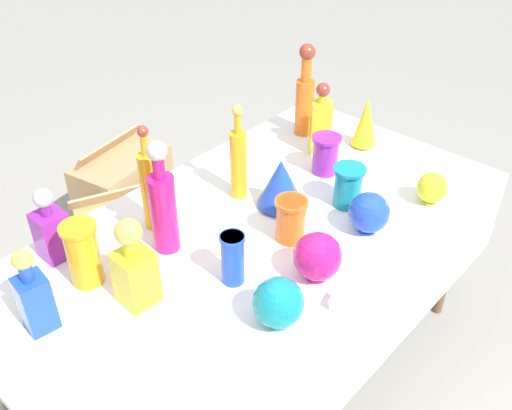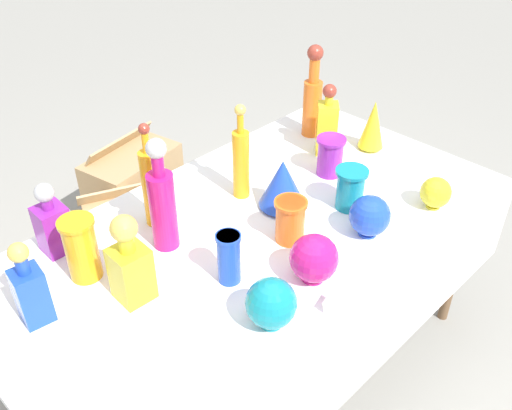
% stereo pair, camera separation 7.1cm
% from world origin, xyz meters
% --- Properties ---
extents(ground_plane, '(40.00, 40.00, 0.00)m').
position_xyz_m(ground_plane, '(0.00, 0.00, 0.00)').
color(ground_plane, gray).
extents(display_table, '(1.86, 1.01, 0.76)m').
position_xyz_m(display_table, '(0.00, -0.04, 0.70)').
color(display_table, white).
rests_on(display_table, ground).
extents(tall_bottle_0, '(0.09, 0.09, 0.40)m').
position_xyz_m(tall_bottle_0, '(-0.27, 0.15, 0.93)').
color(tall_bottle_0, '#C61972').
rests_on(tall_bottle_0, display_table).
extents(tall_bottle_1, '(0.06, 0.06, 0.39)m').
position_xyz_m(tall_bottle_1, '(-0.22, 0.28, 0.92)').
color(tall_bottle_1, orange).
rests_on(tall_bottle_1, display_table).
extents(tall_bottle_2, '(0.08, 0.08, 0.40)m').
position_xyz_m(tall_bottle_2, '(0.66, 0.31, 0.94)').
color(tall_bottle_2, orange).
rests_on(tall_bottle_2, display_table).
extents(tall_bottle_3, '(0.06, 0.06, 0.37)m').
position_xyz_m(tall_bottle_3, '(0.11, 0.18, 0.91)').
color(tall_bottle_3, orange).
rests_on(tall_bottle_3, display_table).
extents(square_decanter_0, '(0.12, 0.12, 0.30)m').
position_xyz_m(square_decanter_0, '(0.58, 0.16, 0.89)').
color(square_decanter_0, yellow).
rests_on(square_decanter_0, display_table).
extents(square_decanter_1, '(0.09, 0.09, 0.27)m').
position_xyz_m(square_decanter_1, '(-0.73, 0.15, 0.87)').
color(square_decanter_1, blue).
rests_on(square_decanter_1, display_table).
extents(square_decanter_2, '(0.11, 0.11, 0.29)m').
position_xyz_m(square_decanter_2, '(-0.49, 0.03, 0.89)').
color(square_decanter_2, yellow).
rests_on(square_decanter_2, display_table).
extents(square_decanter_3, '(0.09, 0.09, 0.26)m').
position_xyz_m(square_decanter_3, '(-0.54, 0.39, 0.87)').
color(square_decanter_3, purple).
rests_on(square_decanter_3, display_table).
extents(slender_vase_0, '(0.11, 0.11, 0.21)m').
position_xyz_m(slender_vase_0, '(-0.54, 0.21, 0.87)').
color(slender_vase_0, orange).
rests_on(slender_vase_0, display_table).
extents(slender_vase_1, '(0.08, 0.08, 0.17)m').
position_xyz_m(slender_vase_1, '(-0.24, -0.12, 0.85)').
color(slender_vase_1, blue).
rests_on(slender_vase_1, display_table).
extents(slender_vase_2, '(0.11, 0.11, 0.15)m').
position_xyz_m(slender_vase_2, '(0.04, -0.12, 0.84)').
color(slender_vase_2, orange).
rests_on(slender_vase_2, display_table).
extents(slender_vase_3, '(0.11, 0.11, 0.16)m').
position_xyz_m(slender_vase_3, '(0.46, 0.05, 0.84)').
color(slender_vase_3, purple).
rests_on(slender_vase_3, display_table).
extents(slender_vase_4, '(0.12, 0.12, 0.16)m').
position_xyz_m(slender_vase_4, '(0.33, -0.15, 0.85)').
color(slender_vase_4, teal).
rests_on(slender_vase_4, display_table).
extents(fluted_vase_0, '(0.17, 0.17, 0.19)m').
position_xyz_m(fluted_vase_0, '(0.16, 0.03, 0.86)').
color(fluted_vase_0, blue).
rests_on(fluted_vase_0, display_table).
extents(fluted_vase_1, '(0.11, 0.11, 0.22)m').
position_xyz_m(fluted_vase_1, '(0.73, 0.05, 0.87)').
color(fluted_vase_1, yellow).
rests_on(fluted_vase_1, display_table).
extents(round_bowl_0, '(0.15, 0.15, 0.15)m').
position_xyz_m(round_bowl_0, '(-0.28, -0.34, 0.84)').
color(round_bowl_0, teal).
rests_on(round_bowl_0, display_table).
extents(round_bowl_1, '(0.14, 0.14, 0.15)m').
position_xyz_m(round_bowl_1, '(0.25, -0.29, 0.84)').
color(round_bowl_1, blue).
rests_on(round_bowl_1, display_table).
extents(round_bowl_2, '(0.15, 0.15, 0.16)m').
position_xyz_m(round_bowl_2, '(-0.06, -0.30, 0.84)').
color(round_bowl_2, '#C61972').
rests_on(round_bowl_2, display_table).
extents(round_bowl_3, '(0.11, 0.11, 0.12)m').
position_xyz_m(round_bowl_3, '(0.54, -0.37, 0.82)').
color(round_bowl_3, yellow).
rests_on(round_bowl_3, display_table).
extents(price_tag_left, '(0.06, 0.03, 0.04)m').
position_xyz_m(price_tag_left, '(-0.12, -0.41, 0.78)').
color(price_tag_left, white).
rests_on(price_tag_left, display_table).
extents(cardboard_box_behind_left, '(0.57, 0.40, 0.47)m').
position_xyz_m(cardboard_box_behind_left, '(0.32, 1.28, 0.20)').
color(cardboard_box_behind_left, tan).
rests_on(cardboard_box_behind_left, ground).
extents(cardboard_box_behind_right, '(0.66, 0.57, 0.43)m').
position_xyz_m(cardboard_box_behind_right, '(0.11, 0.89, 0.18)').
color(cardboard_box_behind_right, tan).
rests_on(cardboard_box_behind_right, ground).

